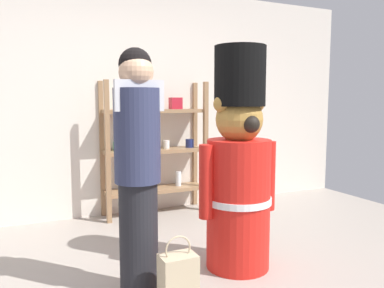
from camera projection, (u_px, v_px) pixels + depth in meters
name	position (u px, v px, depth m)	size (l,w,h in m)	color
back_wall	(111.00, 101.00, 4.42)	(6.40, 0.12, 2.60)	silver
merchandise_shelf	(155.00, 148.00, 4.47)	(1.21, 0.35, 1.53)	#93704C
teddy_bear_guard	(239.00, 170.00, 2.99)	(0.67, 0.51, 1.71)	red
person_shopper	(138.00, 165.00, 2.57)	(0.32, 0.31, 1.65)	black
shopping_bag	(178.00, 281.00, 2.44)	(0.23, 0.16, 0.47)	#C1AD89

